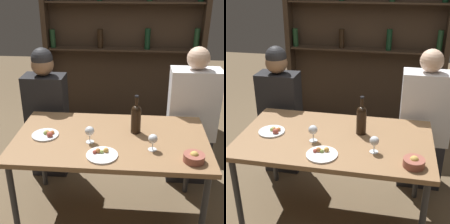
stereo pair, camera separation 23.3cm
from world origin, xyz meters
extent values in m
plane|color=brown|center=(0.00, 0.00, 0.00)|extent=(10.00, 10.00, 0.00)
cube|color=olive|center=(0.00, 0.00, 0.71)|extent=(1.42, 0.81, 0.04)
cylinder|color=#2D2D30|center=(-0.65, -0.34, 0.34)|extent=(0.04, 0.04, 0.69)
cylinder|color=#2D2D30|center=(0.65, -0.34, 0.34)|extent=(0.04, 0.04, 0.69)
cylinder|color=#2D2D30|center=(-0.65, 0.34, 0.34)|extent=(0.04, 0.04, 0.69)
cylinder|color=#2D2D30|center=(0.65, 0.34, 0.34)|extent=(0.04, 0.04, 0.69)
cube|color=#38281C|center=(0.00, 1.94, 1.11)|extent=(1.93, 0.02, 2.21)
cube|color=#38281C|center=(-0.96, 1.84, 1.11)|extent=(0.06, 0.18, 2.21)
cube|color=#38281C|center=(0.96, 1.84, 1.11)|extent=(0.06, 0.18, 2.21)
cube|color=#38281C|center=(0.00, 1.84, 0.95)|extent=(1.85, 0.18, 0.02)
cylinder|color=#19381E|center=(-0.88, 1.83, 1.07)|extent=(0.07, 0.07, 0.22)
cylinder|color=black|center=(-0.29, 1.84, 1.08)|extent=(0.07, 0.07, 0.23)
cylinder|color=black|center=(0.29, 1.83, 1.08)|extent=(0.07, 0.07, 0.25)
cylinder|color=#19381E|center=(0.88, 1.83, 1.09)|extent=(0.07, 0.07, 0.26)
cube|color=#38281C|center=(0.00, 1.84, 1.51)|extent=(1.85, 0.18, 0.02)
cylinder|color=black|center=(0.18, 0.10, 0.82)|extent=(0.07, 0.07, 0.18)
sphere|color=black|center=(0.18, 0.10, 0.91)|extent=(0.07, 0.07, 0.07)
cylinder|color=black|center=(0.18, 0.10, 0.96)|extent=(0.03, 0.03, 0.10)
cylinder|color=black|center=(0.18, 0.10, 1.02)|extent=(0.03, 0.03, 0.01)
cylinder|color=silver|center=(-0.14, -0.08, 0.73)|extent=(0.06, 0.06, 0.00)
cylinder|color=silver|center=(-0.14, -0.08, 0.76)|extent=(0.01, 0.01, 0.07)
sphere|color=silver|center=(-0.14, -0.08, 0.81)|extent=(0.07, 0.07, 0.07)
cylinder|color=silver|center=(0.30, -0.15, 0.73)|extent=(0.06, 0.06, 0.00)
cylinder|color=silver|center=(0.30, -0.15, 0.76)|extent=(0.01, 0.01, 0.06)
sphere|color=silver|center=(0.30, -0.15, 0.81)|extent=(0.06, 0.06, 0.06)
cylinder|color=silver|center=(-0.49, -0.01, 0.73)|extent=(0.20, 0.20, 0.01)
sphere|color=#C67038|center=(-0.43, 0.00, 0.75)|extent=(0.03, 0.03, 0.03)
sphere|color=#B74C3D|center=(-0.44, -0.04, 0.75)|extent=(0.04, 0.04, 0.04)
sphere|color=#99B256|center=(-0.48, -0.01, 0.75)|extent=(0.03, 0.03, 0.03)
sphere|color=#E5BC66|center=(-0.48, 0.00, 0.75)|extent=(0.04, 0.04, 0.04)
sphere|color=gold|center=(-0.46, 0.00, 0.74)|extent=(0.02, 0.02, 0.02)
cylinder|color=white|center=(-0.03, -0.26, 0.73)|extent=(0.21, 0.21, 0.01)
sphere|color=gold|center=(-0.01, -0.22, 0.75)|extent=(0.04, 0.04, 0.04)
sphere|color=#C67038|center=(-0.07, -0.23, 0.75)|extent=(0.04, 0.04, 0.04)
sphere|color=#99B256|center=(-0.04, -0.24, 0.74)|extent=(0.03, 0.03, 0.03)
sphere|color=#B74C3D|center=(-0.09, -0.24, 0.74)|extent=(0.03, 0.03, 0.03)
cylinder|color=#995142|center=(0.56, -0.27, 0.75)|extent=(0.14, 0.14, 0.05)
sphere|color=gold|center=(0.56, -0.27, 0.77)|extent=(0.06, 0.06, 0.06)
cube|color=#26262B|center=(-0.64, 0.57, 0.23)|extent=(0.33, 0.22, 0.45)
cube|color=black|center=(-0.64, 0.57, 0.72)|extent=(0.37, 0.22, 0.55)
sphere|color=#8C6647|center=(-0.64, 0.57, 1.10)|extent=(0.20, 0.20, 0.20)
sphere|color=#262628|center=(-0.64, 0.57, 1.15)|extent=(0.19, 0.19, 0.19)
cube|color=#26262B|center=(0.68, 0.57, 0.23)|extent=(0.38, 0.22, 0.45)
cube|color=white|center=(0.68, 0.57, 0.77)|extent=(0.43, 0.22, 0.64)
sphere|color=beige|center=(0.68, 0.57, 1.18)|extent=(0.19, 0.19, 0.19)
camera|label=1|loc=(0.18, -2.00, 1.84)|focal=50.00mm
camera|label=2|loc=(0.41, -1.97, 1.84)|focal=50.00mm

